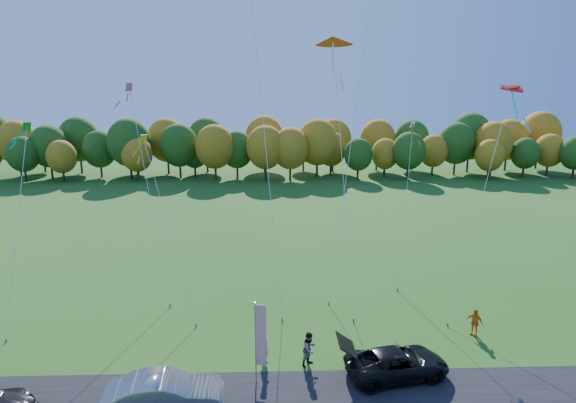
{
  "coord_description": "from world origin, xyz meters",
  "views": [
    {
      "loc": [
        -0.83,
        -20.69,
        13.1
      ],
      "look_at": [
        0.0,
        6.0,
        7.0
      ],
      "focal_mm": 28.0,
      "sensor_mm": 36.0,
      "label": 1
    }
  ],
  "objects_px": {
    "black_suv": "(397,363)",
    "person_east": "(474,322)",
    "silver_sedan": "(165,394)",
    "feather_flag": "(260,334)"
  },
  "relations": [
    {
      "from": "black_suv",
      "to": "person_east",
      "type": "bearing_deg",
      "value": -66.1
    },
    {
      "from": "silver_sedan",
      "to": "feather_flag",
      "type": "height_order",
      "value": "feather_flag"
    },
    {
      "from": "black_suv",
      "to": "feather_flag",
      "type": "distance_m",
      "value": 6.84
    },
    {
      "from": "black_suv",
      "to": "silver_sedan",
      "type": "xyz_separation_m",
      "value": [
        -10.6,
        -2.18,
        0.13
      ]
    },
    {
      "from": "silver_sedan",
      "to": "feather_flag",
      "type": "relative_size",
      "value": 1.22
    },
    {
      "from": "black_suv",
      "to": "silver_sedan",
      "type": "height_order",
      "value": "silver_sedan"
    },
    {
      "from": "person_east",
      "to": "silver_sedan",
      "type": "bearing_deg",
      "value": -114.52
    },
    {
      "from": "silver_sedan",
      "to": "person_east",
      "type": "height_order",
      "value": "silver_sedan"
    },
    {
      "from": "black_suv",
      "to": "person_east",
      "type": "xyz_separation_m",
      "value": [
        5.43,
        3.75,
        0.1
      ]
    },
    {
      "from": "person_east",
      "to": "feather_flag",
      "type": "bearing_deg",
      "value": -116.17
    }
  ]
}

